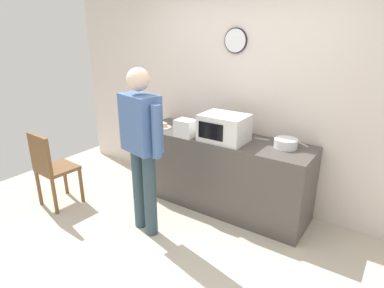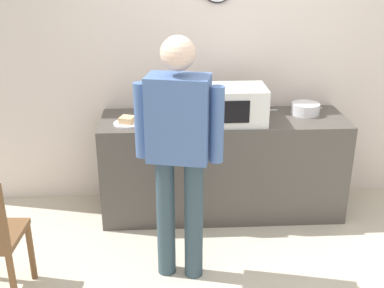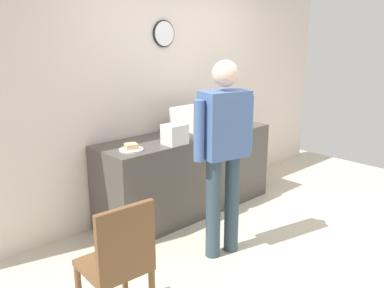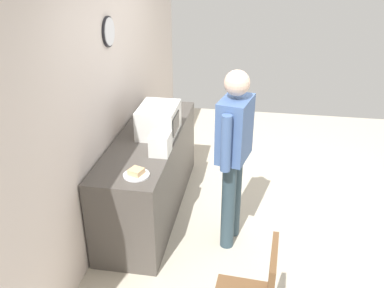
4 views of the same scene
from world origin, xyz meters
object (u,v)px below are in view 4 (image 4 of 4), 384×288
(microwave, at_px, (159,120))
(toaster, at_px, (160,144))
(sandwich_plate, at_px, (136,173))
(spoon_utensil, at_px, (142,119))
(person_standing, at_px, (234,148))
(fork_utensil, at_px, (145,105))
(salad_bowl, at_px, (157,106))

(microwave, height_order, toaster, microwave)
(sandwich_plate, height_order, spoon_utensil, sandwich_plate)
(toaster, bearing_deg, person_standing, -93.37)
(microwave, height_order, person_standing, person_standing)
(toaster, relative_size, person_standing, 0.13)
(spoon_utensil, bearing_deg, fork_utensil, 10.71)
(sandwich_plate, xyz_separation_m, toaster, (0.44, -0.11, 0.08))
(microwave, bearing_deg, spoon_utensil, 39.99)
(salad_bowl, xyz_separation_m, spoon_utensil, (-0.31, 0.11, -0.04))
(toaster, bearing_deg, fork_utensil, 21.82)
(salad_bowl, bearing_deg, toaster, -164.89)
(microwave, distance_m, toaster, 0.46)
(salad_bowl, bearing_deg, microwave, -164.94)
(person_standing, bearing_deg, microwave, 59.20)
(sandwich_plate, bearing_deg, microwave, 0.69)
(toaster, distance_m, person_standing, 0.69)
(microwave, height_order, sandwich_plate, microwave)
(microwave, relative_size, spoon_utensil, 2.94)
(toaster, relative_size, spoon_utensil, 1.29)
(sandwich_plate, bearing_deg, person_standing, -63.26)
(salad_bowl, height_order, person_standing, person_standing)
(toaster, height_order, spoon_utensil, toaster)
(toaster, bearing_deg, sandwich_plate, 166.13)
(spoon_utensil, bearing_deg, sandwich_plate, -166.45)
(person_standing, bearing_deg, toaster, 86.63)
(fork_utensil, bearing_deg, sandwich_plate, -167.19)
(fork_utensil, distance_m, person_standing, 1.72)
(spoon_utensil, height_order, person_standing, person_standing)
(salad_bowl, distance_m, toaster, 1.12)
(sandwich_plate, relative_size, spoon_utensil, 1.33)
(fork_utensil, relative_size, spoon_utensil, 1.00)
(microwave, xyz_separation_m, toaster, (-0.44, -0.12, -0.05))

